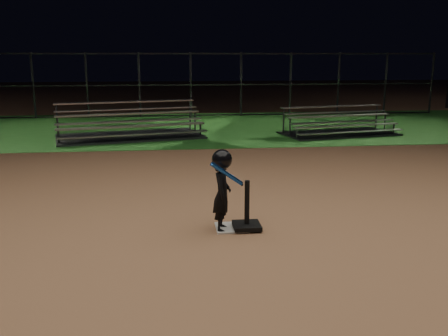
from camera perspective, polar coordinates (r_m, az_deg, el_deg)
ground at (r=6.99m, az=0.90°, el=-7.05°), size 80.00×80.00×0.00m
grass_strip at (r=16.70m, az=-3.38°, el=4.78°), size 60.00×8.00×0.01m
home_plate at (r=6.98m, az=0.90°, el=-6.96°), size 0.45×0.45×0.02m
batting_tee at (r=6.91m, az=2.68°, el=-6.03°), size 0.38×0.38×0.69m
child_batter at (r=6.73m, az=-0.22°, el=-2.35°), size 0.49×0.50×1.16m
bleacher_left at (r=14.78m, az=-10.90°, el=4.29°), size 4.55×2.93×1.03m
bleacher_right at (r=15.49m, az=13.28°, el=4.43°), size 3.69×2.30×0.84m
backstop_fence at (r=19.56m, az=-3.89°, el=9.64°), size 20.08×0.08×2.50m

